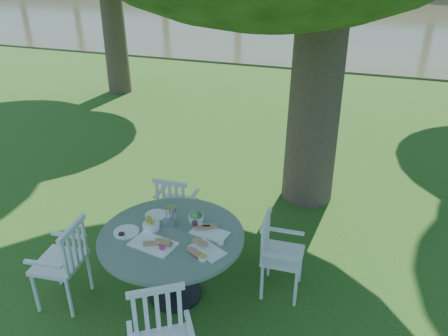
{
  "coord_description": "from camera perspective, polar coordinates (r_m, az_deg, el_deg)",
  "views": [
    {
      "loc": [
        1.61,
        -4.36,
        3.24
      ],
      "look_at": [
        0.0,
        0.2,
        0.85
      ],
      "focal_mm": 35.0,
      "sensor_mm": 36.0,
      "label": 1
    }
  ],
  "objects": [
    {
      "name": "chair_ne",
      "position": [
        4.58,
        6.65,
        -10.49
      ],
      "size": [
        0.44,
        0.46,
        0.87
      ],
      "rotation": [
        0.0,
        0.0,
        -4.65
      ],
      "color": "silver",
      "rests_on": "ground"
    },
    {
      "name": "chair_nw",
      "position": [
        5.38,
        -6.52,
        -4.57
      ],
      "size": [
        0.44,
        0.41,
        0.84
      ],
      "rotation": [
        0.0,
        0.0,
        -3.11
      ],
      "color": "silver",
      "rests_on": "ground"
    },
    {
      "name": "chair_sw",
      "position": [
        4.64,
        -19.84,
        -11.01
      ],
      "size": [
        0.5,
        0.52,
        0.93
      ],
      "rotation": [
        0.0,
        0.0,
        -1.44
      ],
      "color": "silver",
      "rests_on": "ground"
    },
    {
      "name": "table",
      "position": [
        4.44,
        -6.79,
        -10.12
      ],
      "size": [
        1.44,
        1.44,
        0.76
      ],
      "color": "black",
      "rests_on": "ground"
    },
    {
      "name": "ground",
      "position": [
        5.67,
        -0.68,
        -8.58
      ],
      "size": [
        140.0,
        140.0,
        0.0
      ],
      "primitive_type": "plane",
      "color": "#15390B",
      "rests_on": "ground"
    },
    {
      "name": "tableware",
      "position": [
        4.38,
        -6.84,
        -7.75
      ],
      "size": [
        1.19,
        0.77,
        0.22
      ],
      "color": "white",
      "rests_on": "table"
    },
    {
      "name": "chair_se",
      "position": [
        3.73,
        -8.32,
        -20.71
      ],
      "size": [
        0.62,
        0.61,
        0.91
      ],
      "rotation": [
        0.0,
        0.0,
        0.59
      ],
      "color": "silver",
      "rests_on": "ground"
    },
    {
      "name": "river",
      "position": [
        27.6,
        16.81,
        18.55
      ],
      "size": [
        100.0,
        28.0,
        0.12
      ],
      "primitive_type": "cube",
      "color": "#3B3E24",
      "rests_on": "ground"
    }
  ]
}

